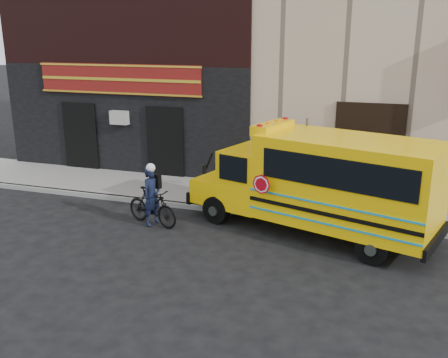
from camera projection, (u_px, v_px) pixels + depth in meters
ground at (194, 245)px, 12.92m from camera, size 120.00×120.00×0.00m
curb at (225, 210)px, 15.27m from camera, size 40.00×0.20×0.15m
sidewalk at (238, 195)px, 16.64m from camera, size 40.00×3.00×0.15m
building at (282, 12)px, 20.74m from camera, size 20.00×10.70×12.00m
school_bus at (323, 181)px, 13.21m from camera, size 7.22×4.09×2.92m
sign_pole at (305, 164)px, 14.46m from camera, size 0.12×0.25×2.97m
bicycle at (152, 207)px, 14.17m from camera, size 1.88×1.04×1.09m
cyclist at (152, 198)px, 14.03m from camera, size 0.59×0.71×1.67m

